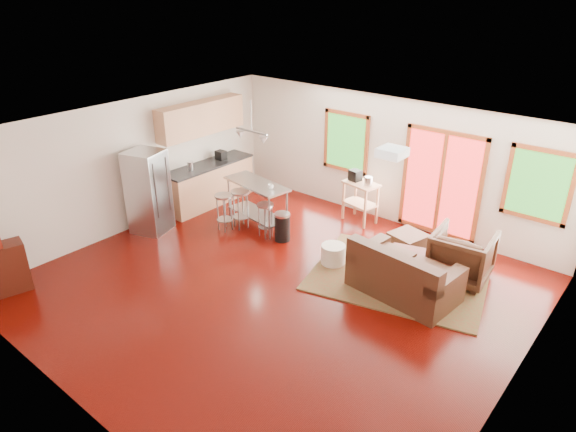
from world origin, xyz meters
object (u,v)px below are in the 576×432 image
Objects in this scene: armchair at (462,253)px; refrigerator at (149,192)px; ottoman at (408,243)px; loveseat at (403,276)px; island at (257,196)px; coffee_table at (422,260)px; kitchen_cart at (360,188)px; rug at (398,277)px.

refrigerator reaches higher than armchair.
ottoman is 5.13m from refrigerator.
armchair is at bearing -12.92° from ottoman.
armchair is 1.67× the size of ottoman.
refrigerator is (-5.06, -1.09, 0.49)m from loveseat.
refrigerator is at bearing -134.12° from island.
armchair is (0.48, 0.47, 0.10)m from coffee_table.
armchair is at bearing 9.07° from island.
loveseat is at bearing 59.26° from armchair.
kitchen_cart is (-1.45, 0.59, 0.55)m from ottoman.
ottoman is 0.53× the size of kitchen_cart.
coffee_table reaches higher than rug.
loveseat is 1.62× the size of kitchen_cart.
coffee_table is 3.61m from island.
armchair reaches higher than rug.
rug is 0.63m from loveseat.
coffee_table is at bearing 1.45° from refrigerator.
island reaches higher than ottoman.
ottoman is 3.14m from island.
loveseat is 1.82× the size of armchair.
loveseat is 1.14× the size of island.
island is (-4.08, -0.65, 0.16)m from armchair.
refrigerator is 4.28m from kitchen_cart.
rug is 2.62× the size of kitchen_cart.
loveseat is 1.05× the size of refrigerator.
rug is at bearing 128.91° from loveseat.
kitchen_cart is at bearing 147.75° from coffee_table.
island is at bearing -177.07° from coffee_table.
coffee_table is (0.32, 0.18, 0.37)m from rug.
island is at bearing 3.50° from armchair.
loveseat is at bearing -43.50° from kitchen_cart.
coffee_table is 0.82× the size of island.
coffee_table is 1.30× the size of armchair.
kitchen_cart reaches higher than island.
armchair is (0.51, 1.10, 0.13)m from loveseat.
island is 1.42× the size of kitchen_cart.
coffee_table is (0.03, 0.63, 0.03)m from loveseat.
loveseat is 3.61m from island.
loveseat is at bearing -66.13° from ottoman.
coffee_table is 5.39m from refrigerator.
rug is 1.62× the size of loveseat.
rug is 1.85× the size of island.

